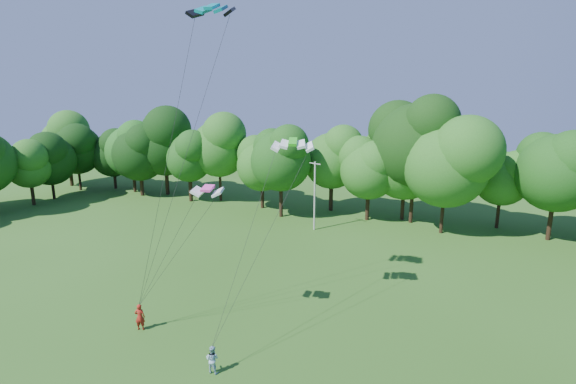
% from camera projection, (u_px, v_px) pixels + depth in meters
% --- Properties ---
extents(utility_pole, '(1.47, 0.64, 7.72)m').
position_uv_depth(utility_pole, '(315.00, 195.00, 49.51)').
color(utility_pole, '#ABADA4').
rests_on(utility_pole, ground).
extents(kite_flyer_left, '(0.79, 0.65, 1.84)m').
position_uv_depth(kite_flyer_left, '(140.00, 317.00, 29.60)').
color(kite_flyer_left, '#A91F15').
rests_on(kite_flyer_left, ground).
extents(kite_flyer_right, '(0.81, 0.64, 1.63)m').
position_uv_depth(kite_flyer_right, '(212.00, 359.00, 25.21)').
color(kite_flyer_right, '#99BCD4').
rests_on(kite_flyer_right, ground).
extents(kite_teal, '(3.03, 1.66, 0.58)m').
position_uv_depth(kite_teal, '(212.00, 7.00, 27.48)').
color(kite_teal, '#04848F').
rests_on(kite_teal, ground).
extents(kite_green, '(3.01, 2.05, 0.48)m').
position_uv_depth(kite_green, '(293.00, 142.00, 29.67)').
color(kite_green, green).
rests_on(kite_green, ground).
extents(kite_pink, '(2.16, 1.38, 0.30)m').
position_uv_depth(kite_pink, '(208.00, 188.00, 28.15)').
color(kite_pink, '#FF46BB').
rests_on(kite_pink, ground).
extents(tree_back_west, '(8.48, 8.48, 12.34)m').
position_uv_depth(tree_back_west, '(131.00, 141.00, 66.51)').
color(tree_back_west, '#392816').
rests_on(tree_back_west, ground).
extents(tree_back_center, '(10.85, 10.85, 15.79)m').
position_uv_depth(tree_back_center, '(416.00, 139.00, 50.79)').
color(tree_back_center, black).
rests_on(tree_back_center, ground).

